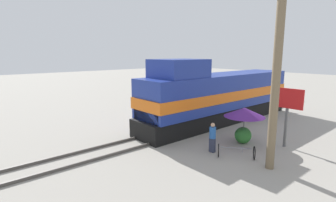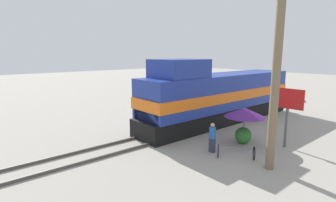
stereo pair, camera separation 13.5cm
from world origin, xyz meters
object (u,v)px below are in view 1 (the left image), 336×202
billboard_sign (288,104)px  person_bystander (213,136)px  bicycle (236,151)px  vendor_umbrella (244,112)px  utility_pole (277,68)px  locomotive (217,96)px

billboard_sign → person_bystander: (-2.11, -3.70, -1.59)m
billboard_sign → bicycle: bearing=-103.1°
vendor_umbrella → person_bystander: size_ratio=1.44×
bicycle → utility_pole: bearing=-121.2°
billboard_sign → vendor_umbrella: bearing=-142.4°
locomotive → bicycle: size_ratio=8.05×
vendor_umbrella → billboard_sign: billboard_sign is taller
vendor_umbrella → bicycle: vendor_umbrella is taller
vendor_umbrella → person_bystander: (-0.34, -2.33, -1.02)m
locomotive → utility_pole: (6.69, -4.51, 2.55)m
vendor_umbrella → billboard_sign: size_ratio=0.70×
bicycle → person_bystander: bearing=63.5°
utility_pole → billboard_sign: bearing=105.0°
utility_pole → person_bystander: 4.77m
billboard_sign → bicycle: 4.11m
locomotive → bicycle: 7.08m
billboard_sign → bicycle: size_ratio=1.81×
utility_pole → locomotive: bearing=146.0°
vendor_umbrella → person_bystander: 2.57m
person_bystander → locomotive: bearing=126.8°
utility_pole → vendor_umbrella: bearing=144.5°
billboard_sign → utility_pole: bearing=-75.0°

